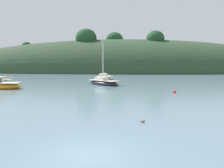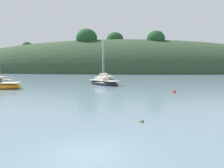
{
  "view_description": "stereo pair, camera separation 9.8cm",
  "coord_description": "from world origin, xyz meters",
  "px_view_note": "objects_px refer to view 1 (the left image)",
  "views": [
    {
      "loc": [
        1.68,
        -9.47,
        4.15
      ],
      "look_at": [
        0.0,
        20.0,
        1.2
      ],
      "focal_mm": 35.59,
      "sensor_mm": 36.0,
      "label": 1
    },
    {
      "loc": [
        1.78,
        -9.47,
        4.15
      ],
      "look_at": [
        0.0,
        20.0,
        1.2
      ],
      "focal_mm": 35.59,
      "sensor_mm": 36.0,
      "label": 2
    }
  ],
  "objects_px": {
    "mooring_buoy_outer": "(174,92)",
    "sailboat_red_portside": "(104,78)",
    "sailboat_grey_yawl": "(104,82)",
    "duck_straggler": "(142,122)"
  },
  "relations": [
    {
      "from": "mooring_buoy_outer",
      "to": "sailboat_red_portside",
      "type": "bearing_deg",
      "value": 118.63
    },
    {
      "from": "sailboat_grey_yawl",
      "to": "mooring_buoy_outer",
      "type": "height_order",
      "value": "sailboat_grey_yawl"
    },
    {
      "from": "sailboat_red_portside",
      "to": "mooring_buoy_outer",
      "type": "height_order",
      "value": "sailboat_red_portside"
    },
    {
      "from": "sailboat_grey_yawl",
      "to": "mooring_buoy_outer",
      "type": "xyz_separation_m",
      "value": [
        10.52,
        -9.89,
        -0.3
      ]
    },
    {
      "from": "sailboat_grey_yawl",
      "to": "duck_straggler",
      "type": "distance_m",
      "value": 25.43
    },
    {
      "from": "sailboat_grey_yawl",
      "to": "duck_straggler",
      "type": "height_order",
      "value": "sailboat_grey_yawl"
    },
    {
      "from": "sailboat_grey_yawl",
      "to": "mooring_buoy_outer",
      "type": "relative_size",
      "value": 17.29
    },
    {
      "from": "sailboat_grey_yawl",
      "to": "duck_straggler",
      "type": "relative_size",
      "value": 23.96
    },
    {
      "from": "mooring_buoy_outer",
      "to": "duck_straggler",
      "type": "bearing_deg",
      "value": -109.95
    },
    {
      "from": "sailboat_red_portside",
      "to": "duck_straggler",
      "type": "distance_m",
      "value": 36.65
    }
  ]
}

